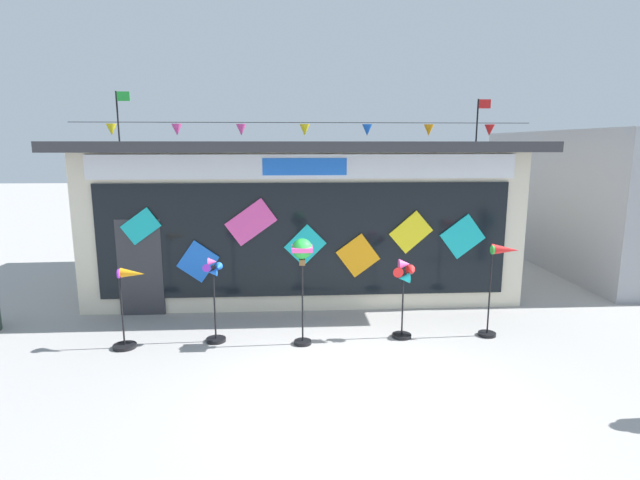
{
  "coord_description": "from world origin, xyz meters",
  "views": [
    {
      "loc": [
        -0.94,
        -6.64,
        3.48
      ],
      "look_at": [
        -0.34,
        3.35,
        1.56
      ],
      "focal_mm": 28.19,
      "sensor_mm": 36.0,
      "label": 1
    }
  ],
  "objects": [
    {
      "name": "kite_shop_building",
      "position": [
        -0.64,
        6.0,
        1.78
      ],
      "size": [
        9.75,
        5.86,
        4.72
      ],
      "color": "beige",
      "rests_on": "ground_plane"
    },
    {
      "name": "wind_spinner_right",
      "position": [
        2.83,
        1.93,
        1.21
      ],
      "size": [
        0.64,
        0.32,
        1.72
      ],
      "color": "black",
      "rests_on": "ground_plane"
    },
    {
      "name": "ground_plane",
      "position": [
        0.0,
        0.0,
        0.0
      ],
      "size": [
        80.0,
        80.0,
        0.0
      ],
      "primitive_type": "plane",
      "color": "#9E9B99"
    },
    {
      "name": "wind_spinner_center_left",
      "position": [
        -0.74,
        1.74,
        1.54
      ],
      "size": [
        0.36,
        0.36,
        1.9
      ],
      "color": "black",
      "rests_on": "ground_plane"
    },
    {
      "name": "wind_spinner_left",
      "position": [
        -2.29,
        1.93,
        0.84
      ],
      "size": [
        0.35,
        0.35,
        1.55
      ],
      "color": "black",
      "rests_on": "ground_plane"
    },
    {
      "name": "wind_spinner_far_left",
      "position": [
        -3.72,
        1.75,
        0.77
      ],
      "size": [
        0.66,
        0.4,
        1.41
      ],
      "color": "black",
      "rests_on": "ground_plane"
    },
    {
      "name": "wind_spinner_center_right",
      "position": [
        1.08,
        1.91,
        0.99
      ],
      "size": [
        0.44,
        0.35,
        1.48
      ],
      "color": "black",
      "rests_on": "ground_plane"
    }
  ]
}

